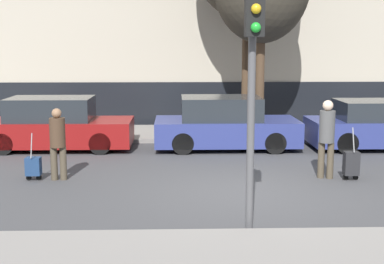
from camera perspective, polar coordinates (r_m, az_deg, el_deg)
ground_plane at (r=10.97m, az=5.33°, el=-6.41°), size 80.00×80.00×0.00m
sidewalk_near at (r=7.45m, az=8.97°, el=-13.76°), size 28.00×2.50×0.12m
sidewalk_far at (r=17.77m, az=2.57°, el=-0.10°), size 28.00×3.00×0.12m
parked_car_0 at (r=15.72m, az=-14.35°, el=0.69°), size 4.24×1.78×1.49m
parked_car_1 at (r=15.39m, az=3.50°, el=0.79°), size 4.08×1.90×1.49m
parked_car_2 at (r=16.34m, az=19.76°, el=0.62°), size 4.36×1.80×1.39m
pedestrian_left at (r=12.07m, az=-14.14°, el=-0.82°), size 0.35×0.34×1.59m
trolley_left at (r=12.28m, az=-16.57°, el=-3.53°), size 0.34×0.29×1.06m
pedestrian_right at (r=12.21m, az=14.18°, el=-0.22°), size 0.34×0.34×1.76m
trolley_right at (r=12.29m, az=16.62°, el=-3.23°), size 0.34×0.29×1.18m
traffic_light at (r=8.20m, az=6.53°, el=7.82°), size 0.28×0.47×3.88m
parked_bicycle at (r=17.30m, az=1.49°, el=1.09°), size 1.77×0.06×0.96m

